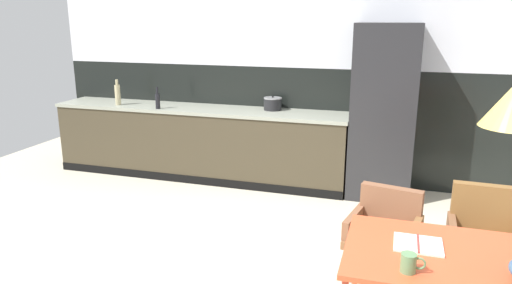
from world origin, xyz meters
The scene contains 12 objects.
back_wall_splashback_dark centered at (0.00, 2.88, 0.71)m, with size 7.47×0.12×1.41m, color black.
back_wall_panel_upper centered at (0.00, 2.88, 2.12)m, with size 7.47×0.12×1.41m, color silver.
kitchen_counter centered at (-1.70, 2.52, 0.45)m, with size 3.80×0.63×0.91m.
refrigerator_column centered at (0.55, 2.52, 0.98)m, with size 0.69×0.60×1.95m, color #232326.
dining_table centered at (1.25, -0.26, 0.69)m, with size 1.55×0.79×0.74m.
armchair_by_stool centered at (1.36, 0.62, 0.53)m, with size 0.50×0.49×0.83m.
armchair_near_window centered at (0.69, 0.53, 0.51)m, with size 0.56×0.56×0.77m.
open_book centered at (0.88, -0.19, 0.75)m, with size 0.27×0.24×0.02m.
mug_wide_latte centered at (0.82, -0.51, 0.79)m, with size 0.13×0.08×0.10m.
cooking_pot centered at (-0.76, 2.65, 0.98)m, with size 0.22×0.22×0.18m.
bottle_vinegar_dark centered at (-2.76, 2.39, 1.05)m, with size 0.07×0.07×0.33m.
bottle_oil_tall centered at (-2.14, 2.31, 1.01)m, with size 0.06×0.06×0.27m.
Camera 1 is at (0.71, -2.79, 2.00)m, focal length 32.79 mm.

